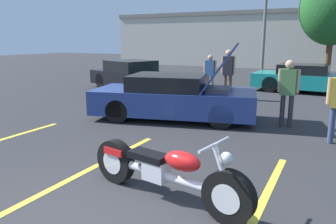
# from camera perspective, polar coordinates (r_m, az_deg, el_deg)

# --- Properties ---
(parking_stripe_middle) EXTENTS (0.12, 5.54, 0.01)m
(parking_stripe_middle) POSITION_cam_1_polar(r_m,az_deg,el_deg) (5.38, -18.84, -12.13)
(parking_stripe_middle) COLOR yellow
(parking_stripe_middle) RESTS_ON ground
(far_building) EXTENTS (32.00, 4.20, 4.40)m
(far_building) POSITION_cam_1_polar(r_m,az_deg,el_deg) (27.92, 22.93, 11.84)
(far_building) COLOR beige
(far_building) RESTS_ON ground
(light_pole) EXTENTS (1.21, 0.28, 7.96)m
(light_pole) POSITION_cam_1_polar(r_m,az_deg,el_deg) (20.36, 16.93, 18.11)
(light_pole) COLOR slate
(light_pole) RESTS_ON ground
(tree_background) EXTENTS (3.55, 3.55, 5.95)m
(tree_background) POSITION_cam_1_polar(r_m,az_deg,el_deg) (20.76, 26.87, 15.92)
(tree_background) COLOR brown
(tree_background) RESTS_ON ground
(motorcycle) EXTENTS (2.61, 0.82, 0.98)m
(motorcycle) POSITION_cam_1_polar(r_m,az_deg,el_deg) (4.58, -0.58, -10.40)
(motorcycle) COLOR black
(motorcycle) RESTS_ON ground
(show_car_hood_open) EXTENTS (4.74, 2.84, 2.11)m
(show_car_hood_open) POSITION_cam_1_polar(r_m,az_deg,el_deg) (9.14, 1.10, 2.57)
(show_car_hood_open) COLOR navy
(show_car_hood_open) RESTS_ON ground
(parked_car_mid_left_row) EXTENTS (4.41, 2.00, 1.17)m
(parked_car_mid_left_row) POSITION_cam_1_polar(r_m,az_deg,el_deg) (15.13, 22.96, 5.37)
(parked_car_mid_left_row) COLOR teal
(parked_car_mid_left_row) RESTS_ON ground
(parked_car_left_row) EXTENTS (4.60, 3.15, 1.28)m
(parked_car_left_row) POSITION_cam_1_polar(r_m,az_deg,el_deg) (14.84, -6.18, 6.31)
(parked_car_left_row) COLOR black
(parked_car_left_row) RESTS_ON ground
(spectator_near_motorcycle) EXTENTS (0.52, 0.21, 1.61)m
(spectator_near_motorcycle) POSITION_cam_1_polar(r_m,az_deg,el_deg) (13.12, 7.32, 6.97)
(spectator_near_motorcycle) COLOR gray
(spectator_near_motorcycle) RESTS_ON ground
(spectator_midground) EXTENTS (0.52, 0.24, 1.83)m
(spectator_midground) POSITION_cam_1_polar(r_m,az_deg,el_deg) (12.44, 10.44, 7.28)
(spectator_midground) COLOR brown
(spectator_midground) RESTS_ON ground
(spectator_far_lot) EXTENTS (0.52, 0.22, 1.70)m
(spectator_far_lot) POSITION_cam_1_polar(r_m,az_deg,el_deg) (8.74, 20.20, 3.99)
(spectator_far_lot) COLOR #333338
(spectator_far_lot) RESTS_ON ground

